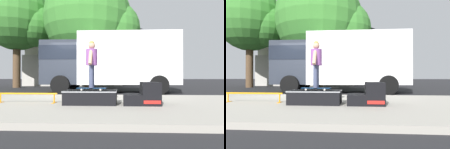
% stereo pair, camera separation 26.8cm
% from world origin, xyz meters
% --- Properties ---
extents(ground_plane, '(140.00, 140.00, 0.00)m').
position_xyz_m(ground_plane, '(0.00, 0.00, 0.00)').
color(ground_plane, black).
extents(sidewalk_slab, '(50.00, 5.00, 0.12)m').
position_xyz_m(sidewalk_slab, '(0.00, -3.00, 0.06)').
color(sidewalk_slab, gray).
rests_on(sidewalk_slab, ground).
extents(skate_box, '(1.35, 0.82, 0.35)m').
position_xyz_m(skate_box, '(1.42, -3.24, 0.31)').
color(skate_box, black).
rests_on(skate_box, sidewalk_slab).
extents(kicker_ramp, '(0.92, 0.85, 0.57)m').
position_xyz_m(kicker_ramp, '(2.81, -3.24, 0.36)').
color(kicker_ramp, black).
rests_on(kicker_ramp, sidewalk_slab).
extents(grind_rail, '(1.67, 0.28, 0.27)m').
position_xyz_m(grind_rail, '(-0.37, -3.11, 0.33)').
color(grind_rail, orange).
rests_on(grind_rail, sidewalk_slab).
extents(skateboard, '(0.79, 0.25, 0.07)m').
position_xyz_m(skateboard, '(1.44, -3.24, 0.53)').
color(skateboard, navy).
rests_on(skateboard, skate_box).
extents(skater_kid, '(0.30, 0.64, 1.24)m').
position_xyz_m(skater_kid, '(1.44, -3.24, 1.27)').
color(skater_kid, '#3F4766').
rests_on(skater_kid, skateboard).
extents(box_truck, '(6.91, 2.63, 3.05)m').
position_xyz_m(box_truck, '(1.60, 2.20, 1.70)').
color(box_truck, white).
rests_on(box_truck, ground).
extents(street_tree_main, '(6.95, 6.32, 8.21)m').
position_xyz_m(street_tree_main, '(0.14, 6.08, 4.87)').
color(street_tree_main, brown).
rests_on(street_tree_main, ground).
extents(street_tree_neighbour, '(5.62, 5.11, 8.02)m').
position_xyz_m(street_tree_neighbour, '(-5.62, 6.72, 5.30)').
color(street_tree_neighbour, brown).
rests_on(street_tree_neighbour, ground).
extents(house_behind, '(9.54, 8.23, 8.40)m').
position_xyz_m(house_behind, '(-2.22, 13.28, 4.24)').
color(house_behind, beige).
rests_on(house_behind, ground).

